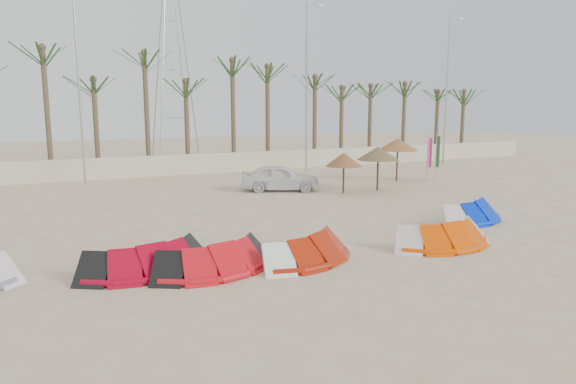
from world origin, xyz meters
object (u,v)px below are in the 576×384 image
kite_red_mid (213,254)px  parasol_mid (378,153)px  kite_orange (438,232)px  parasol_left (344,159)px  kite_red_right (303,243)px  kite_red_left (145,254)px  parasol_right (398,144)px  kite_blue (466,208)px  car (280,178)px

kite_red_mid → parasol_mid: (11.74, 8.95, 1.54)m
kite_orange → parasol_mid: size_ratio=1.58×
kite_red_mid → parasol_left: parasol_left is taller
kite_red_right → parasol_mid: bearing=45.1°
kite_orange → kite_red_left: bearing=171.1°
parasol_mid → parasol_right: parasol_right is taller
parasol_mid → parasol_right: 3.82m
kite_red_right → parasol_left: parasol_left is taller
kite_red_mid → kite_blue: same height
kite_red_right → car: bearing=68.7°
kite_red_right → kite_orange: 4.60m
parasol_left → kite_blue: bearing=-80.7°
kite_red_mid → kite_orange: 7.33m
kite_blue → car: bearing=112.0°
kite_red_left → parasol_right: parasol_right is taller
kite_red_mid → kite_orange: (7.29, -0.70, 0.00)m
kite_red_right → kite_orange: same height
parasol_right → parasol_mid: bearing=-142.3°
kite_red_right → kite_blue: same height
kite_blue → parasol_mid: size_ratio=1.70×
kite_red_right → kite_blue: size_ratio=1.06×
kite_red_mid → parasol_right: parasol_right is taller
kite_red_left → parasol_left: bearing=36.1°
parasol_left → kite_red_right: bearing=-127.4°
kite_red_left → parasol_right: 19.62m
kite_red_mid → kite_orange: size_ratio=1.05×
parasol_mid → car: (-4.64, 2.16, -1.27)m
kite_red_left → parasol_mid: parasol_mid is taller
kite_red_left → kite_blue: 12.61m
parasol_right → car: 7.80m
kite_red_mid → kite_orange: bearing=-5.5°
kite_red_mid → kite_red_left: bearing=157.0°
kite_red_right → kite_blue: (8.15, 1.85, -0.00)m
kite_red_left → kite_red_right: size_ratio=0.92×
kite_red_left → kite_orange: same height
parasol_left → car: (-2.59, 2.10, -1.04)m
parasol_mid → kite_red_left: bearing=-148.5°
kite_red_mid → car: car is taller
kite_blue → parasol_mid: (0.86, 7.20, 1.54)m
kite_red_mid → car: bearing=57.4°
kite_orange → car: car is taller
car → kite_red_left: bearing=164.4°
kite_red_right → parasol_right: (12.02, 11.38, 1.75)m
kite_red_mid → car: (7.10, 11.11, 0.27)m
parasol_mid → kite_orange: bearing=-114.7°
kite_red_mid → kite_red_right: same height
kite_red_left → kite_orange: 9.09m
parasol_left → kite_red_left: bearing=-143.9°
parasol_left → car: 3.49m
parasol_mid → parasol_right: (3.01, 2.33, 0.21)m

